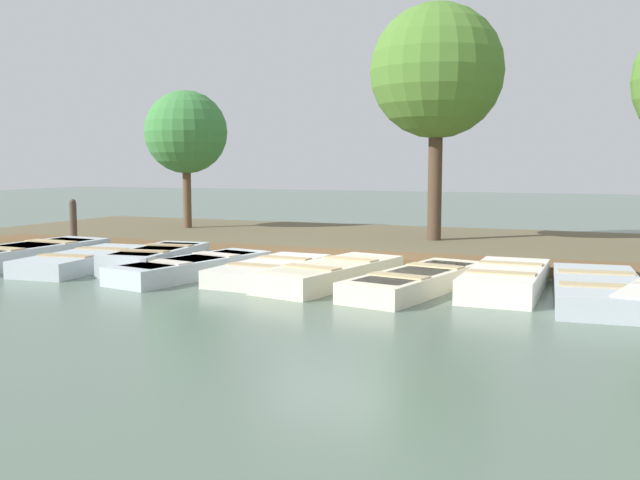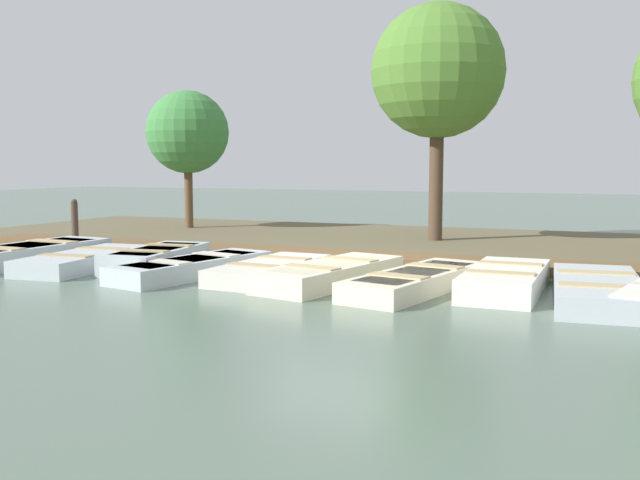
# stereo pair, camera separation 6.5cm
# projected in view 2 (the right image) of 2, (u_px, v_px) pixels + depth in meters

# --- Properties ---
(ground_plane) EXTENTS (80.00, 80.00, 0.00)m
(ground_plane) POSITION_uv_depth(u_px,v_px,m) (328.00, 272.00, 13.35)
(ground_plane) COLOR #566B5B
(shore_bank) EXTENTS (8.00, 24.00, 0.13)m
(shore_bank) POSITION_uv_depth(u_px,v_px,m) (403.00, 242.00, 17.94)
(shore_bank) COLOR brown
(shore_bank) RESTS_ON ground_plane
(dock_walkway) EXTENTS (1.17, 18.86, 0.20)m
(dock_walkway) POSITION_uv_depth(u_px,v_px,m) (353.00, 258.00, 14.60)
(dock_walkway) COLOR brown
(dock_walkway) RESTS_ON ground_plane
(rowboat_0) EXTENTS (3.65, 1.43, 0.42)m
(rowboat_0) POSITION_uv_depth(u_px,v_px,m) (27.00, 254.00, 14.41)
(rowboat_0) COLOR #B2BCC1
(rowboat_0) RESTS_ON ground_plane
(rowboat_1) EXTENTS (3.19, 1.44, 0.34)m
(rowboat_1) POSITION_uv_depth(u_px,v_px,m) (85.00, 260.00, 13.85)
(rowboat_1) COLOR #B2BCC1
(rowboat_1) RESTS_ON ground_plane
(rowboat_2) EXTENTS (2.73, 1.33, 0.43)m
(rowboat_2) POSITION_uv_depth(u_px,v_px,m) (157.00, 258.00, 13.75)
(rowboat_2) COLOR #B2BCC1
(rowboat_2) RESTS_ON ground_plane
(rowboat_3) EXTENTS (3.45, 1.67, 0.35)m
(rowboat_3) POSITION_uv_depth(u_px,v_px,m) (193.00, 267.00, 12.87)
(rowboat_3) COLOR #B2BCC1
(rowboat_3) RESTS_ON ground_plane
(rowboat_4) EXTENTS (2.87, 1.22, 0.33)m
(rowboat_4) POSITION_uv_depth(u_px,v_px,m) (270.00, 270.00, 12.58)
(rowboat_4) COLOR beige
(rowboat_4) RESTS_ON ground_plane
(rowboat_5) EXTENTS (3.29, 1.70, 0.38)m
(rowboat_5) POSITION_uv_depth(u_px,v_px,m) (331.00, 273.00, 11.99)
(rowboat_5) COLOR beige
(rowboat_5) RESTS_ON ground_plane
(rowboat_6) EXTENTS (3.53, 1.69, 0.34)m
(rowboat_6) POSITION_uv_depth(u_px,v_px,m) (417.00, 280.00, 11.38)
(rowboat_6) COLOR beige
(rowboat_6) RESTS_ON ground_plane
(rowboat_7) EXTENTS (2.90, 1.10, 0.40)m
(rowboat_7) POSITION_uv_depth(u_px,v_px,m) (506.00, 280.00, 11.28)
(rowboat_7) COLOR silver
(rowboat_7) RESTS_ON ground_plane
(rowboat_8) EXTENTS (3.49, 1.51, 0.34)m
(rowboat_8) POSITION_uv_depth(u_px,v_px,m) (598.00, 289.00, 10.56)
(rowboat_8) COLOR #B2BCC1
(rowboat_8) RESTS_ON ground_plane
(mooring_post_near) EXTENTS (0.17, 0.17, 1.18)m
(mooring_post_near) POSITION_uv_depth(u_px,v_px,m) (75.00, 223.00, 17.40)
(mooring_post_near) COLOR #47382D
(mooring_post_near) RESTS_ON ground_plane
(park_tree_far_left) EXTENTS (2.44, 2.44, 4.19)m
(park_tree_far_left) POSITION_uv_depth(u_px,v_px,m) (187.00, 133.00, 21.04)
(park_tree_far_left) COLOR brown
(park_tree_far_left) RESTS_ON ground_plane
(park_tree_left) EXTENTS (3.28, 3.28, 5.93)m
(park_tree_left) POSITION_uv_depth(u_px,v_px,m) (438.00, 72.00, 17.39)
(park_tree_left) COLOR #4C3828
(park_tree_left) RESTS_ON ground_plane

